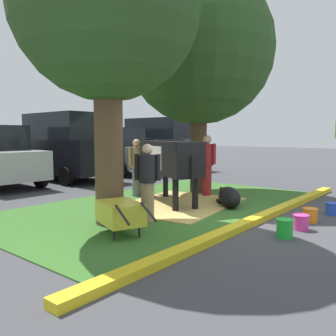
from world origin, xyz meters
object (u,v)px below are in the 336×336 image
Objects in this scene: calf_lying at (229,197)px; bucket_green at (285,228)px; wheelbarrow at (120,213)px; shade_tree_right at (199,50)px; cow_holstein at (168,158)px; bucket_blue at (332,208)px; person_visitor_far at (148,181)px; suv_black at (65,146)px; hatchback_white at (115,151)px; person_handler at (137,166)px; suv_dark_grey at (159,144)px; bucket_orange at (310,215)px; shade_tree_left at (107,8)px; person_visitor_near at (207,164)px; bucket_pink at (301,222)px.

calf_lying is 2.59m from bucket_green.
wheelbarrow is 2.81m from bucket_green.
shade_tree_right is 3.96× the size of wheelbarrow.
cow_holstein is 3.88m from bucket_blue.
calf_lying is 2.44m from person_visitor_far.
shade_tree_right reaches higher than suv_black.
hatchback_white is (6.50, 7.24, 0.60)m from wheelbarrow.
suv_dark_grey is at bearing 36.08° from person_handler.
suv_black is (0.94, 4.73, 0.41)m from person_handler.
suv_black is 1.00× the size of suv_dark_grey.
suv_black is at bearing 78.90° from cow_holstein.
shade_tree_right is 6.10m from wheelbarrow.
cow_holstein reaches higher than bucket_orange.
shade_tree_left is at bearing -170.33° from cow_holstein.
bucket_orange is 9.51m from suv_black.
person_visitor_near is at bearing 70.54° from bucket_orange.
suv_black reaches higher than wheelbarrow.
bucket_orange is at bearing -109.46° from person_visitor_near.
suv_black is at bearing -178.11° from hatchback_white.
suv_black reaches higher than hatchback_white.
bucket_pink is 0.69m from bucket_orange.
bucket_orange is (1.37, 0.01, -0.02)m from bucket_green.
suv_black is 5.38m from suv_dark_grey.
shade_tree_left is 18.91× the size of bucket_orange.
bucket_green is 12.04m from suv_dark_grey.
shade_tree_left is 3.77× the size of person_visitor_far.
bucket_green is (-2.92, -3.75, -3.97)m from shade_tree_right.
bucket_pink is 0.07× the size of hatchback_white.
bucket_green is 9.73m from suv_black.
suv_black is at bearing 178.58° from suv_dark_grey.
shade_tree_right is 7.78m from suv_dark_grey.
bucket_green is at bearing -106.94° from cow_holstein.
bucket_pink is 0.06× the size of suv_black.
hatchback_white reaches higher than person_visitor_far.
bucket_blue is 0.06× the size of suv_black.
calf_lying is 0.26× the size of suv_black.
bucket_blue is (-0.15, -3.32, -0.78)m from person_visitor_near.
shade_tree_left is 4.41m from person_handler.
cow_holstein is 1.89× the size of person_visitor_far.
person_visitor_far is at bearing 14.41° from wheelbarrow.
person_visitor_near reaches higher than wheelbarrow.
cow_holstein is 2.98m from wheelbarrow.
bucket_green is 1.07× the size of bucket_blue.
calf_lying is 4.01× the size of bucket_blue.
bucket_pink is 11.66m from suv_dark_grey.
bucket_blue is (0.68, -2.15, -0.10)m from calf_lying.
wheelbarrow is at bearing 143.26° from bucket_orange.
shade_tree_right is 19.63× the size of bucket_green.
shade_tree_right is at bearing 11.89° from cow_holstein.
bucket_blue is 0.06× the size of suv_dark_grey.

